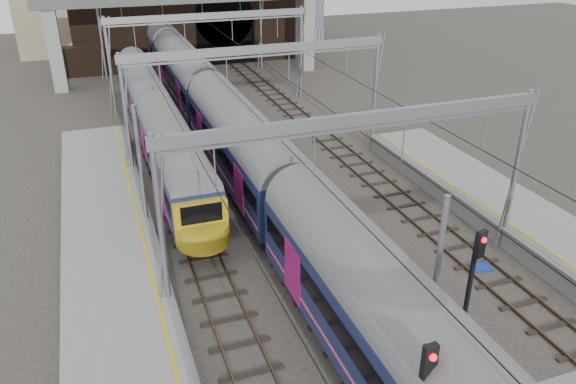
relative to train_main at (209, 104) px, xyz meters
name	(u,v)px	position (x,y,z in m)	size (l,w,h in m)	color
tracks	(298,210)	(2.00, -13.01, -2.64)	(14.40, 80.00, 0.22)	#4C3828
overhead_line	(261,68)	(2.00, -6.52, 3.91)	(16.80, 80.00, 8.00)	gray
retaining_wall	(191,25)	(3.40, 23.92, 1.67)	(28.00, 2.75, 9.00)	black
overbridge	(186,5)	(2.00, 17.99, 4.61)	(28.00, 3.00, 9.25)	gray
train_main	(209,104)	(0.00, 0.00, 0.00)	(3.08, 71.23, 5.21)	black
train_second	(156,119)	(-4.00, -1.35, -0.30)	(2.60, 30.07, 4.54)	black
signal_near_centre	(471,282)	(3.47, -26.02, 0.76)	(0.43, 0.49, 5.52)	black
equip_cover_a	(482,348)	(4.61, -25.93, -2.61)	(0.89, 0.63, 0.10)	#162EA9
equip_cover_b	(354,236)	(3.71, -16.69, -2.61)	(0.82, 0.58, 0.10)	#162EA9
equip_cover_c	(481,267)	(8.03, -21.28, -2.61)	(0.93, 0.66, 0.11)	#162EA9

